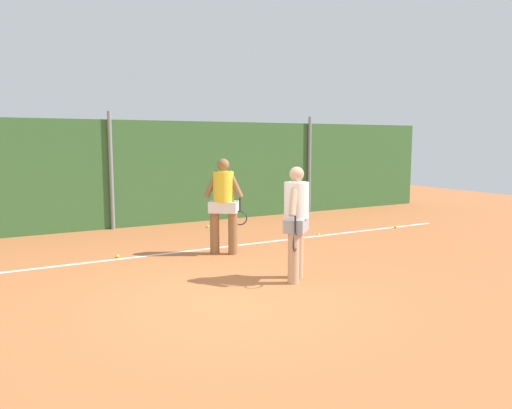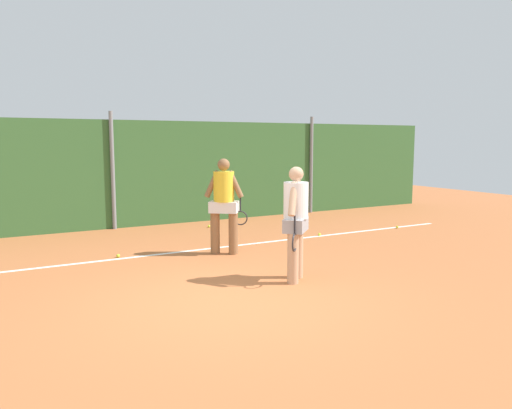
% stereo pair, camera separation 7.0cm
% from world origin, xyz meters
% --- Properties ---
extents(ground_plane, '(31.77, 31.77, 0.00)m').
position_xyz_m(ground_plane, '(0.00, 1.95, 0.00)').
color(ground_plane, '#B76638').
extents(hedge_fence_backdrop, '(20.65, 0.25, 2.70)m').
position_xyz_m(hedge_fence_backdrop, '(0.00, 6.63, 1.35)').
color(hedge_fence_backdrop, '#386633').
rests_on(hedge_fence_backdrop, ground_plane).
extents(fence_post_center, '(0.10, 0.10, 2.90)m').
position_xyz_m(fence_post_center, '(0.00, 6.46, 1.45)').
color(fence_post_center, gray).
rests_on(fence_post_center, ground_plane).
extents(fence_post_right, '(0.10, 0.10, 2.90)m').
position_xyz_m(fence_post_right, '(5.96, 6.46, 1.45)').
color(fence_post_right, gray).
rests_on(fence_post_right, ground_plane).
extents(court_baseline_paint, '(15.09, 0.10, 0.01)m').
position_xyz_m(court_baseline_paint, '(0.00, 3.20, 0.00)').
color(court_baseline_paint, white).
rests_on(court_baseline_paint, ground_plane).
extents(player_foreground_near, '(0.59, 0.65, 1.79)m').
position_xyz_m(player_foreground_near, '(1.38, 0.41, 1.00)').
color(player_foreground_near, tan).
rests_on(player_foreground_near, ground_plane).
extents(player_midcourt, '(0.72, 0.58, 1.85)m').
position_xyz_m(player_midcourt, '(1.21, 2.64, 1.04)').
color(player_midcourt, '#8C603D').
rests_on(player_midcourt, ground_plane).
extents(tennis_ball_1, '(0.07, 0.07, 0.07)m').
position_xyz_m(tennis_ball_1, '(6.23, 3.10, 0.03)').
color(tennis_ball_1, '#CCDB33').
rests_on(tennis_ball_1, ground_plane).
extents(tennis_ball_3, '(0.07, 0.07, 0.07)m').
position_xyz_m(tennis_ball_3, '(2.13, 5.49, 0.03)').
color(tennis_ball_3, '#CCDB33').
rests_on(tennis_ball_3, ground_plane).
extents(tennis_ball_4, '(0.07, 0.07, 0.07)m').
position_xyz_m(tennis_ball_4, '(-0.68, 3.33, 0.03)').
color(tennis_ball_4, '#CCDB33').
rests_on(tennis_ball_4, ground_plane).
extents(tennis_ball_5, '(0.07, 0.07, 0.07)m').
position_xyz_m(tennis_ball_5, '(3.92, 3.24, 0.03)').
color(tennis_ball_5, '#CCDB33').
rests_on(tennis_ball_5, ground_plane).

